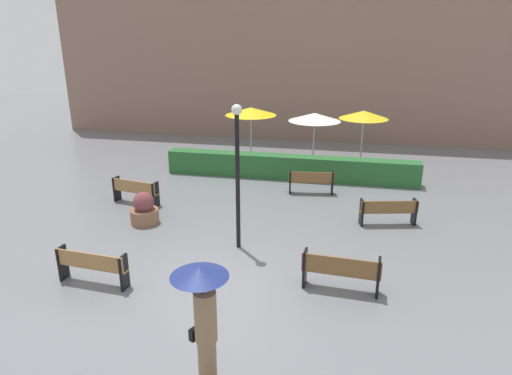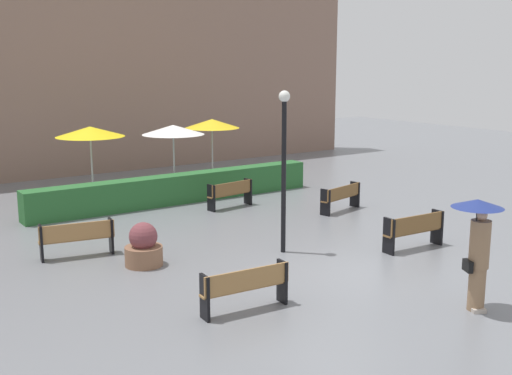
{
  "view_description": "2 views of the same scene",
  "coord_description": "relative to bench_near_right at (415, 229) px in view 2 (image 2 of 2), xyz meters",
  "views": [
    {
      "loc": [
        2.92,
        -9.31,
        5.75
      ],
      "look_at": [
        0.31,
        3.1,
        1.37
      ],
      "focal_mm": 31.54,
      "sensor_mm": 36.0,
      "label": 1
    },
    {
      "loc": [
        -9.26,
        -10.27,
        4.69
      ],
      "look_at": [
        1.21,
        4.65,
        1.07
      ],
      "focal_mm": 44.32,
      "sensor_mm": 36.0,
      "label": 2
    }
  ],
  "objects": [
    {
      "name": "bench_far_left",
      "position": [
        -7.26,
        4.28,
        -0.02
      ],
      "size": [
        1.81,
        0.67,
        0.88
      ],
      "color": "#9E7242",
      "rests_on": "ground"
    },
    {
      "name": "patio_umbrella_yellow_far",
      "position": [
        0.55,
        10.82,
        1.8
      ],
      "size": [
        2.16,
        2.16,
        2.51
      ],
      "color": "silver",
      "rests_on": "ground"
    },
    {
      "name": "pedestrian_with_umbrella",
      "position": [
        -2.19,
        -3.38,
        0.87
      ],
      "size": [
        0.97,
        0.97,
        2.19
      ],
      "color": "#8C6B4C",
      "rests_on": "ground"
    },
    {
      "name": "patio_umbrella_white",
      "position": [
        -1.54,
        10.08,
        1.75
      ],
      "size": [
        2.27,
        2.27,
        2.46
      ],
      "color": "silver",
      "rests_on": "ground"
    },
    {
      "name": "lamp_post",
      "position": [
        -2.88,
        1.74,
        1.93
      ],
      "size": [
        0.28,
        0.28,
        4.03
      ],
      "color": "black",
      "rests_on": "ground"
    },
    {
      "name": "bench_near_right",
      "position": [
        0.0,
        0.0,
        0.0
      ],
      "size": [
        1.83,
        0.49,
        0.91
      ],
      "color": "brown",
      "rests_on": "ground"
    },
    {
      "name": "bench_near_left",
      "position": [
        -5.82,
        -0.93,
        -0.01
      ],
      "size": [
        1.84,
        0.45,
        0.87
      ],
      "color": "#9E7242",
      "rests_on": "ground"
    },
    {
      "name": "bench_back_row",
      "position": [
        -1.3,
        6.62,
        -0.02
      ],
      "size": [
        1.72,
        0.56,
        0.87
      ],
      "color": "brown",
      "rests_on": "ground"
    },
    {
      "name": "planter_pot",
      "position": [
        -6.21,
        2.76,
        -0.09
      ],
      "size": [
        0.89,
        0.89,
        1.04
      ],
      "color": "brown",
      "rests_on": "ground"
    },
    {
      "name": "bench_far_right",
      "position": [
        1.34,
        4.18,
        -0.04
      ],
      "size": [
        1.81,
        0.74,
        0.84
      ],
      "color": "brown",
      "rests_on": "ground"
    },
    {
      "name": "ground_plane",
      "position": [
        -2.95,
        -0.1,
        -0.54
      ],
      "size": [
        60.0,
        60.0,
        0.0
      ],
      "primitive_type": "plane",
      "color": "slate"
    },
    {
      "name": "patio_umbrella_yellow",
      "position": [
        -4.47,
        10.56,
        1.82
      ],
      "size": [
        2.34,
        2.34,
        2.53
      ],
      "color": "silver",
      "rests_on": "ground"
    },
    {
      "name": "building_facade",
      "position": [
        -2.95,
        15.9,
        3.96
      ],
      "size": [
        28.0,
        1.2,
        9.0
      ],
      "primitive_type": "cube",
      "color": "#846656",
      "rests_on": "ground"
    },
    {
      "name": "hedge_strip",
      "position": [
        -2.34,
        8.3,
        -0.05
      ],
      "size": [
        10.35,
        0.7,
        0.97
      ],
      "primitive_type": "cube",
      "color": "#28602D",
      "rests_on": "ground"
    }
  ]
}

